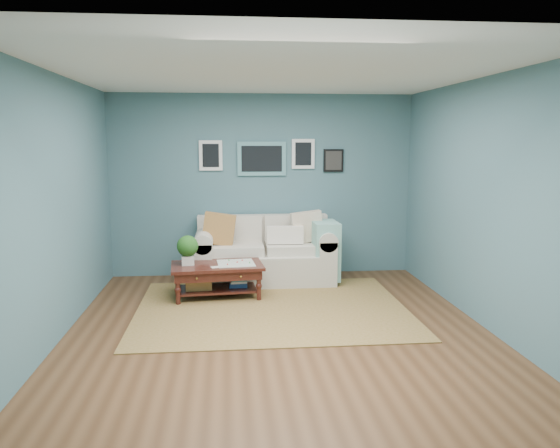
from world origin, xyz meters
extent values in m
plane|color=brown|center=(0.00, 0.00, 0.00)|extent=(5.00, 5.00, 0.00)
plane|color=white|center=(0.00, 0.00, 2.70)|extent=(5.00, 5.00, 0.00)
cube|color=#486C74|center=(0.00, 2.50, 1.35)|extent=(4.50, 0.02, 2.70)
cube|color=#486C74|center=(0.00, -2.50, 1.35)|extent=(4.50, 0.02, 2.70)
cube|color=#486C74|center=(-2.25, 0.00, 1.35)|extent=(0.02, 5.00, 2.70)
cube|color=#486C74|center=(2.25, 0.00, 1.35)|extent=(0.02, 5.00, 2.70)
cube|color=#588F94|center=(-0.01, 2.48, 1.75)|extent=(0.72, 0.03, 0.50)
cube|color=black|center=(-0.01, 2.46, 1.75)|extent=(0.60, 0.01, 0.38)
cube|color=white|center=(-0.76, 2.48, 1.80)|extent=(0.34, 0.03, 0.44)
cube|color=white|center=(0.61, 2.48, 1.82)|extent=(0.34, 0.03, 0.44)
cube|color=black|center=(1.07, 2.48, 1.72)|extent=(0.30, 0.03, 0.34)
cube|color=brown|center=(-0.01, 0.71, 0.01)|extent=(3.23, 2.59, 0.01)
cube|color=beige|center=(-0.01, 1.99, 0.22)|extent=(1.46, 0.91, 0.43)
cube|color=beige|center=(-0.01, 2.34, 0.68)|extent=(1.91, 0.23, 0.49)
cube|color=beige|center=(-0.87, 1.99, 0.32)|extent=(0.25, 0.91, 0.64)
cube|color=beige|center=(0.84, 1.99, 0.32)|extent=(0.25, 0.91, 0.64)
cylinder|color=beige|center=(-0.87, 1.99, 0.64)|extent=(0.27, 0.91, 0.27)
cylinder|color=beige|center=(0.84, 1.99, 0.64)|extent=(0.27, 0.91, 0.27)
cube|color=beige|center=(-0.40, 1.93, 0.50)|extent=(0.74, 0.58, 0.13)
cube|color=beige|center=(0.38, 1.93, 0.50)|extent=(0.74, 0.58, 0.13)
cube|color=beige|center=(-0.40, 2.22, 0.75)|extent=(0.74, 0.12, 0.37)
cube|color=beige|center=(0.38, 2.22, 0.75)|extent=(0.74, 0.12, 0.37)
cube|color=#B16433|center=(-0.65, 1.94, 0.79)|extent=(0.50, 0.18, 0.49)
cube|color=silver|center=(0.61, 2.01, 0.79)|extent=(0.49, 0.18, 0.47)
cube|color=silver|center=(0.28, 1.89, 0.70)|extent=(0.51, 0.12, 0.25)
cube|color=#87C2B5|center=(0.84, 1.87, 0.47)|extent=(0.35, 0.57, 0.82)
cube|color=black|center=(-0.67, 1.27, 0.42)|extent=(1.22, 0.78, 0.04)
cube|color=black|center=(-0.67, 1.27, 0.34)|extent=(1.14, 0.69, 0.12)
cube|color=black|center=(-0.67, 1.27, 0.11)|extent=(1.03, 0.59, 0.02)
sphere|color=gold|center=(-0.92, 0.94, 0.34)|extent=(0.03, 0.03, 0.03)
sphere|color=gold|center=(-0.37, 0.98, 0.34)|extent=(0.03, 0.03, 0.03)
cylinder|color=black|center=(-1.15, 0.97, 0.20)|extent=(0.06, 0.06, 0.40)
cylinder|color=black|center=(-0.14, 1.05, 0.20)|extent=(0.06, 0.06, 0.40)
cylinder|color=black|center=(-1.20, 1.49, 0.20)|extent=(0.06, 0.06, 0.40)
cylinder|color=black|center=(-0.19, 1.58, 0.20)|extent=(0.06, 0.06, 0.40)
cube|color=silver|center=(-1.04, 1.29, 0.50)|extent=(0.17, 0.17, 0.12)
sphere|color=#1D4613|center=(-1.04, 1.29, 0.68)|extent=(0.27, 0.27, 0.27)
cube|color=white|center=(-0.43, 1.29, 0.44)|extent=(0.51, 0.51, 0.01)
cube|color=#A07443|center=(-0.91, 1.25, 0.22)|extent=(0.35, 0.26, 0.19)
cube|color=#23498A|center=(-0.40, 1.32, 0.18)|extent=(0.25, 0.19, 0.11)
camera|label=1|loc=(-0.52, -5.65, 2.03)|focal=35.00mm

